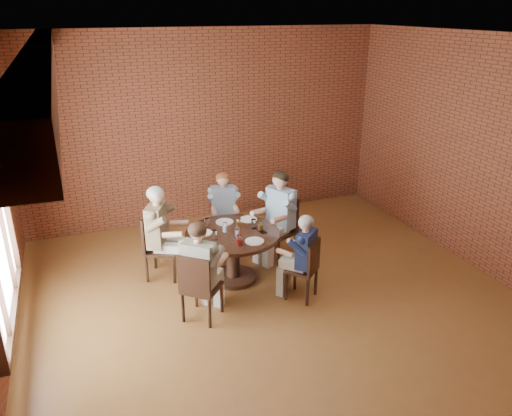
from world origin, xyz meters
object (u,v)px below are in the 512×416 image
object	(u,v)px
diner_c	(162,233)
smartphone	(262,232)
chair_d	(199,285)
diner_d	(201,271)
chair_b	(223,217)
chair_a	(282,225)
diner_b	(224,211)
diner_e	(302,258)
chair_e	(306,267)
dining_table	(233,247)
diner_a	(278,216)
chair_c	(156,243)

from	to	relation	value
diner_c	smartphone	bearing A→B (deg)	-87.64
chair_d	diner_d	xyz separation A→B (m)	(0.06, 0.06, 0.16)
chair_b	smartphone	distance (m)	1.32
chair_d	diner_d	distance (m)	0.18
chair_a	diner_c	distance (m)	1.89
diner_b	diner_e	xyz separation A→B (m)	(0.50, -1.87, -0.03)
chair_e	smartphone	size ratio (longest dim) A/B	5.81
smartphone	chair_d	bearing A→B (deg)	-156.47
diner_b	diner_e	world-z (taller)	diner_b
chair_a	diner_b	xyz separation A→B (m)	(-0.76, 0.62, 0.11)
dining_table	diner_a	distance (m)	0.99
diner_c	diner_e	world-z (taller)	diner_c
smartphone	diner_c	bearing A→B (deg)	147.39
diner_c	chair_e	world-z (taller)	diner_c
chair_a	diner_e	distance (m)	1.28
chair_d	diner_e	size ratio (longest dim) A/B	0.77
chair_b	diner_a	bearing A→B (deg)	-37.46
diner_b	chair_e	bearing A→B (deg)	-63.22
chair_a	chair_e	xyz separation A→B (m)	(-0.21, -1.30, -0.05)
chair_a	chair_c	xyz separation A→B (m)	(-1.97, 0.04, -0.00)
diner_d	diner_e	world-z (taller)	diner_d
chair_b	chair_e	distance (m)	2.07
diner_a	smartphone	size ratio (longest dim) A/B	9.42
chair_d	diner_e	bearing A→B (deg)	-137.42
chair_e	chair_b	bearing A→B (deg)	-116.83
diner_e	diner_b	bearing A→B (deg)	-116.77
smartphone	chair_e	bearing A→B (deg)	-71.90
chair_d	smartphone	distance (m)	1.35
dining_table	chair_c	world-z (taller)	chair_c
diner_d	diner_a	bearing A→B (deg)	-101.57
chair_b	chair_c	xyz separation A→B (m)	(-1.22, -0.65, 0.03)
chair_b	diner_d	bearing A→B (deg)	-103.95
chair_a	chair_d	xyz separation A→B (m)	(-1.69, -1.29, -0.02)
chair_a	diner_b	distance (m)	0.99
chair_e	dining_table	bearing A→B (deg)	-90.00
diner_a	chair_d	world-z (taller)	diner_a
dining_table	chair_a	size ratio (longest dim) A/B	1.37
diner_a	chair_d	bearing A→B (deg)	-77.37
diner_b	diner_c	distance (m)	1.29
chair_d	diner_a	bearing A→B (deg)	-101.09
diner_e	smartphone	bearing A→B (deg)	-106.69
diner_b	diner_d	bearing A→B (deg)	-104.46
chair_a	chair_c	size ratio (longest dim) A/B	1.01
chair_c	diner_e	distance (m)	2.15
dining_table	smartphone	bearing A→B (deg)	-18.36
diner_c	chair_e	bearing A→B (deg)	-101.37
chair_c	diner_e	world-z (taller)	diner_e
chair_b	diner_e	xyz separation A→B (m)	(0.49, -1.94, 0.12)
smartphone	diner_d	bearing A→B (deg)	-157.63
chair_d	diner_e	world-z (taller)	diner_e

